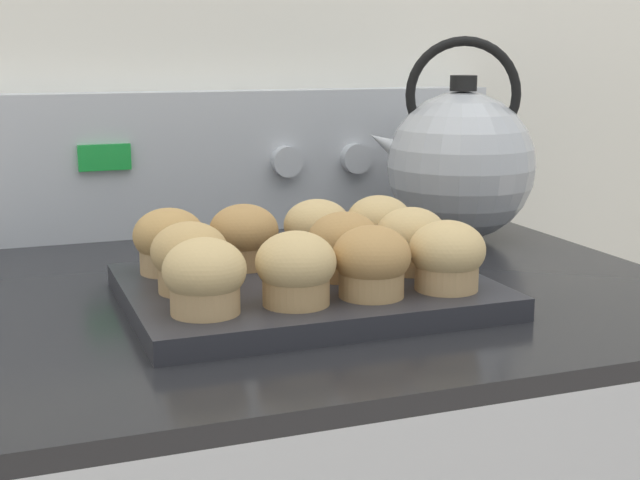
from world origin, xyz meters
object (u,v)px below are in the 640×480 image
object	(u,v)px
muffin_r1_c0	(190,258)
muffin_r2_c0	(169,241)
tea_kettle	(460,163)
muffin_r2_c3	(379,226)
muffin_r0_c3	(447,256)
muffin_r0_c2	(372,262)
muffin_r1_c2	(344,246)
muffin_r0_c0	(205,277)
muffin_r2_c2	(317,231)
muffin_pan	(305,291)
muffin_r0_c1	(296,269)
muffin_r1_c3	(411,240)
muffin_r2_c1	(244,237)

from	to	relation	value
muffin_r1_c0	muffin_r2_c0	distance (m)	0.08
muffin_r1_c0	muffin_r2_c0	xyz separation A→B (m)	(-0.00, 0.08, 0.00)
tea_kettle	muffin_r2_c3	bearing A→B (deg)	-141.95
muffin_r0_c3	muffin_r0_c2	bearing A→B (deg)	178.21
muffin_r2_c0	muffin_r1_c2	bearing A→B (deg)	-27.40
muffin_r0_c2	muffin_r2_c0	bearing A→B (deg)	135.22
muffin_r0_c3	muffin_r0_c0	bearing A→B (deg)	179.30
muffin_r0_c0	muffin_r2_c2	bearing A→B (deg)	43.85
muffin_r2_c0	tea_kettle	bearing A→B (deg)	18.37
muffin_pan	muffin_r0_c2	distance (m)	0.10
muffin_r0_c3	tea_kettle	xyz separation A→B (m)	(0.18, 0.30, 0.05)
muffin_r0_c1	muffin_pan	bearing A→B (deg)	64.86
muffin_r0_c3	muffin_r2_c0	xyz separation A→B (m)	(-0.23, 0.16, 0.00)
muffin_r0_c1	muffin_r0_c2	world-z (taller)	same
muffin_r1_c2	muffin_r1_c3	world-z (taller)	same
muffin_pan	muffin_r2_c0	world-z (taller)	muffin_r2_c0
muffin_r0_c1	muffin_r1_c2	distance (m)	0.11
tea_kettle	muffin_pan	bearing A→B (deg)	-143.42
muffin_r1_c0	muffin_r1_c2	distance (m)	0.16
muffin_r2_c0	muffin_r2_c2	distance (m)	0.16
muffin_r0_c3	muffin_r2_c1	size ratio (longest dim) A/B	1.00
muffin_r0_c0	muffin_r1_c3	size ratio (longest dim) A/B	1.00
muffin_r2_c2	muffin_r1_c3	bearing A→B (deg)	-47.78
muffin_r0_c3	muffin_r2_c0	distance (m)	0.28
muffin_r0_c2	muffin_r2_c1	size ratio (longest dim) A/B	1.00
muffin_r2_c1	tea_kettle	distance (m)	0.36
muffin_r1_c3	tea_kettle	xyz separation A→B (m)	(0.18, 0.22, 0.05)
muffin_r1_c2	muffin_r2_c1	bearing A→B (deg)	135.99
muffin_r1_c0	muffin_r2_c2	bearing A→B (deg)	26.56
muffin_r2_c0	muffin_r1_c0	bearing A→B (deg)	-87.16
muffin_r0_c0	muffin_r2_c2	distance (m)	0.22
muffin_r0_c2	muffin_r0_c3	xyz separation A→B (m)	(0.08, -0.00, 0.00)
muffin_r0_c0	muffin_r1_c0	xyz separation A→B (m)	(0.00, 0.08, 0.00)
muffin_r2_c2	tea_kettle	bearing A→B (deg)	28.94
muffin_r2_c0	muffin_r2_c1	distance (m)	0.08
muffin_r0_c0	muffin_r0_c1	size ratio (longest dim) A/B	1.00
muffin_r0_c3	muffin_r2_c2	bearing A→B (deg)	115.10
tea_kettle	muffin_r2_c0	bearing A→B (deg)	-161.63
muffin_r2_c0	muffin_r2_c3	xyz separation A→B (m)	(0.23, -0.00, 0.00)
muffin_r2_c2	muffin_r2_c0	bearing A→B (deg)	179.37
muffin_r0_c2	muffin_r2_c2	size ratio (longest dim) A/B	1.00
muffin_r2_c2	muffin_r0_c0	bearing A→B (deg)	-136.15
muffin_r0_c2	muffin_r2_c0	world-z (taller)	same
muffin_r0_c2	muffin_r1_c2	distance (m)	0.07
muffin_r0_c1	muffin_r1_c0	xyz separation A→B (m)	(-0.08, 0.08, 0.00)
tea_kettle	muffin_r0_c3	bearing A→B (deg)	-120.89
muffin_r2_c1	muffin_r0_c2	bearing A→B (deg)	-62.51
muffin_pan	muffin_r2_c3	bearing A→B (deg)	34.20
muffin_r1_c0	muffin_r0_c1	bearing A→B (deg)	-43.90
muffin_r2_c2	muffin_r2_c3	bearing A→B (deg)	-0.12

